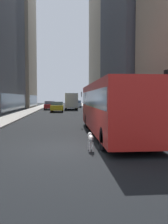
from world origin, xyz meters
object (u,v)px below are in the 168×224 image
at_px(transit_bus, 112,105).
at_px(box_truck, 71,101).
at_px(traffic_light_near, 167,93).
at_px(dalmatian_dog, 91,138).
at_px(car_white_van, 77,104).
at_px(car_red_coupe, 50,105).
at_px(car_yellow_taxi, 57,107).

bearing_deg(transit_bus, box_truck, 92.90).
height_order(transit_bus, box_truck, same).
bearing_deg(traffic_light_near, dalmatian_dog, -163.52).
distance_m(dalmatian_dog, traffic_light_near, 4.41).
height_order(box_truck, dalmatian_dog, box_truck).
bearing_deg(dalmatian_dog, transit_bus, 67.27).
bearing_deg(car_white_van, car_red_coupe, -119.78).
bearing_deg(box_truck, car_yellow_taxi, -107.16).
relative_size(car_white_van, traffic_light_near, 1.19).
height_order(transit_bus, car_yellow_taxi, transit_bus).
bearing_deg(traffic_light_near, car_yellow_taxi, 102.85).
relative_size(box_truck, dalmatian_dog, 7.79).
xyz_separation_m(transit_bus, car_yellow_taxi, (-4.00, 23.80, -0.95)).
distance_m(car_white_van, dalmatian_dog, 45.02).
xyz_separation_m(car_yellow_taxi, car_red_coupe, (-1.60, 7.34, 0.00)).
bearing_deg(car_white_van, box_truck, -99.70).
bearing_deg(car_yellow_taxi, traffic_light_near, -77.15).
relative_size(car_white_van, car_yellow_taxi, 0.86).
height_order(dalmatian_dog, traffic_light_near, traffic_light_near).
bearing_deg(dalmatian_dog, box_truck, 89.84).
relative_size(dalmatian_dog, traffic_light_near, 0.28).
xyz_separation_m(box_truck, traffic_light_near, (3.70, -34.50, 0.77)).
height_order(car_yellow_taxi, dalmatian_dog, car_yellow_taxi).
bearing_deg(car_yellow_taxi, transit_bus, -80.46).
distance_m(car_white_van, car_red_coupe, 11.28).
distance_m(transit_bus, box_truck, 31.61).
distance_m(transit_bus, car_red_coupe, 31.66).
bearing_deg(traffic_light_near, car_red_coupe, 102.73).
bearing_deg(transit_bus, dalmatian_dog, -112.73).
bearing_deg(car_red_coupe, car_white_van, 60.22).
height_order(car_red_coupe, box_truck, box_truck).
height_order(car_yellow_taxi, traffic_light_near, traffic_light_near).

